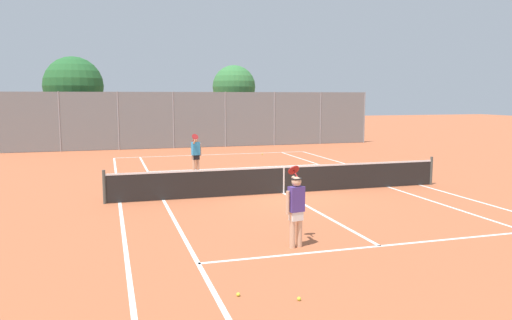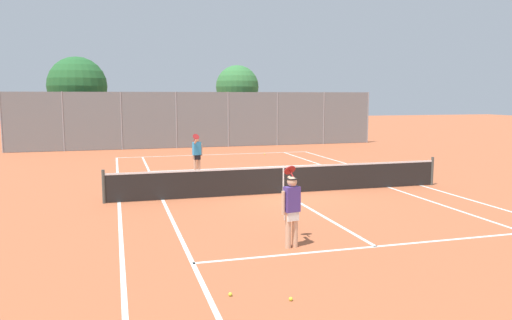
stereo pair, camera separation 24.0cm
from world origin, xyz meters
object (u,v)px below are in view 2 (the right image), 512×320
Objects in this scene: loose_tennis_ball_0 at (295,177)px; player_near_side at (292,207)px; tennis_net at (283,179)px; player_far_left at (197,153)px; tree_behind_right at (239,88)px; loose_tennis_ball_3 at (203,171)px; loose_tennis_ball_1 at (265,154)px; loose_tennis_ball_2 at (291,299)px; loose_tennis_ball_5 at (230,294)px; tree_behind_left at (79,88)px.

player_near_side is at bearing -110.89° from loose_tennis_ball_0.
tennis_net is 3.51m from loose_tennis_ball_0.
player_far_left is 26.88× the size of loose_tennis_ball_0.
player_near_side is 0.32× the size of tree_behind_right.
loose_tennis_ball_3 is (0.03, 11.52, -0.89)m from player_near_side.
loose_tennis_ball_0 is 8.03m from loose_tennis_ball_1.
tennis_net is at bearing -99.33° from tree_behind_right.
tree_behind_right is at bearing 69.83° from loose_tennis_ball_3.
player_far_left is 26.88× the size of loose_tennis_ball_3.
player_far_left is 13.91m from loose_tennis_ball_2.
loose_tennis_ball_2 is 0.01× the size of tree_behind_right.
tennis_net is 181.82× the size of loose_tennis_ball_5.
player_far_left is 13.53m from loose_tennis_ball_5.
loose_tennis_ball_3 is at bearing 50.55° from player_far_left.
player_near_side is 11.56m from loose_tennis_ball_3.
tennis_net is at bearing 65.38° from loose_tennis_ball_5.
loose_tennis_ball_0 and loose_tennis_ball_5 have the same top height.
loose_tennis_ball_3 is at bearing 89.87° from player_near_side.
loose_tennis_ball_0 is 4.23m from loose_tennis_ball_3.
loose_tennis_ball_0 is 1.00× the size of loose_tennis_ball_2.
tree_behind_left reaches higher than player_near_side.
tree_behind_right is at bearing 69.13° from player_far_left.
loose_tennis_ball_0 is at bearing -28.97° from player_far_left.
loose_tennis_ball_5 is at bearing -81.71° from tree_behind_left.
player_far_left is at bearing -129.46° from loose_tennis_ball_1.
loose_tennis_ball_0 is 1.00× the size of loose_tennis_ball_5.
tree_behind_right reaches higher than loose_tennis_ball_1.
loose_tennis_ball_2 is at bearing -105.63° from loose_tennis_ball_1.
player_far_left is at bearing 112.72° from tennis_net.
player_near_side is 11.10m from player_far_left.
player_far_left is 0.32× the size of tree_behind_right.
loose_tennis_ball_2 is at bearing -102.16° from tree_behind_right.
tree_behind_left is at bearing 142.43° from loose_tennis_ball_1.
loose_tennis_ball_1 is 20.50m from loose_tennis_ball_2.
loose_tennis_ball_1 is (2.67, 11.05, -0.48)m from tennis_net.
tennis_net is at bearing -67.89° from tree_behind_left.
player_near_side reaches higher than loose_tennis_ball_0.
tree_behind_right is at bearing 80.67° from tennis_net.
tennis_net is at bearing 72.69° from player_near_side.
player_far_left reaches higher than loose_tennis_ball_1.
tree_behind_left is (-5.93, 13.47, 3.85)m from loose_tennis_ball_3.
tree_behind_left is at bearing -179.95° from tree_behind_right.
loose_tennis_ball_0 is (3.44, 9.02, -0.89)m from player_near_side.
tree_behind_left reaches higher than loose_tennis_ball_5.
player_far_left is 0.30× the size of tree_behind_left.
player_far_left is 7.67m from loose_tennis_ball_1.
loose_tennis_ball_5 is at bearing -98.04° from loose_tennis_ball_3.
tennis_net reaches higher than loose_tennis_ball_1.
loose_tennis_ball_5 is 0.01× the size of tree_behind_right.
loose_tennis_ball_1 is 13.70m from tree_behind_left.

